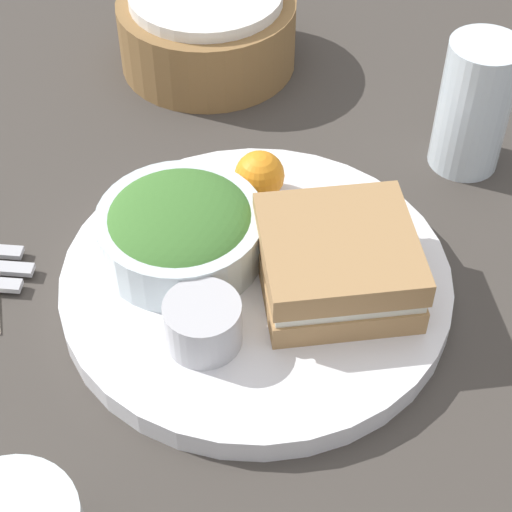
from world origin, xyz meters
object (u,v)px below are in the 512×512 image
Objects in this scene: salad_bowl at (181,229)px; plate at (256,283)px; dressing_cup at (203,323)px; bread_basket at (207,29)px; sandwich at (337,262)px; drink_glass at (474,106)px.

plate is at bearing -35.21° from salad_bowl.
salad_bowl is 2.33× the size of dressing_cup.
salad_bowl is 0.30m from bread_basket.
bread_basket is at bearing 74.98° from salad_bowl.
sandwich is 0.95× the size of salad_bowl.
bread_basket is (-0.03, 0.35, -0.01)m from sandwich.
salad_bowl is at bearing -105.02° from bread_basket.
salad_bowl is 0.09m from dressing_cup.
plate is at bearing 46.47° from dressing_cup.
sandwich reaches higher than plate.
salad_bowl is 1.05× the size of drink_glass.
bread_basket reaches higher than salad_bowl.
drink_glass reaches higher than salad_bowl.
bread_basket is (-0.20, 0.21, -0.02)m from drink_glass.
drink_glass is 0.29m from bread_basket.
plate is 0.07m from salad_bowl.
dressing_cup is (-0.00, -0.09, -0.01)m from salad_bowl.
drink_glass is (0.28, 0.08, 0.02)m from salad_bowl.
drink_glass is at bearing 15.60° from salad_bowl.
bread_basket is at bearing 78.45° from dressing_cup.
dressing_cup reaches higher than plate.
plate is at bearing -153.12° from drink_glass.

